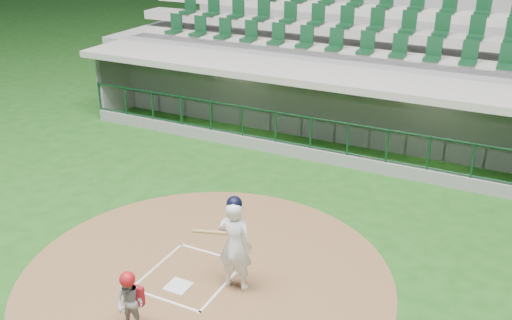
{
  "coord_description": "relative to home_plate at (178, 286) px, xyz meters",
  "views": [
    {
      "loc": [
        5.24,
        -7.92,
        6.48
      ],
      "look_at": [
        -0.02,
        2.6,
        1.3
      ],
      "focal_mm": 40.0,
      "sensor_mm": 36.0,
      "label": 1
    }
  ],
  "objects": [
    {
      "name": "batter",
      "position": [
        0.96,
        0.48,
        0.93
      ],
      "size": [
        0.88,
        0.88,
        1.89
      ],
      "color": "white",
      "rests_on": "dirt_circle"
    },
    {
      "name": "seating_deck",
      "position": [
        0.0,
        11.61,
        1.4
      ],
      "size": [
        17.0,
        6.72,
        5.15
      ],
      "color": "gray",
      "rests_on": "ground"
    },
    {
      "name": "catcher",
      "position": [
        -0.03,
        -1.33,
        0.56
      ],
      "size": [
        0.54,
        0.43,
        1.14
      ],
      "color": "gray",
      "rests_on": "dirt_circle"
    },
    {
      "name": "home_plate",
      "position": [
        0.0,
        0.0,
        0.0
      ],
      "size": [
        0.43,
        0.43,
        0.02
      ],
      "primitive_type": "cube",
      "color": "white",
      "rests_on": "dirt_circle"
    },
    {
      "name": "batter_box_chalk",
      "position": [
        0.0,
        0.4,
        -0.0
      ],
      "size": [
        1.55,
        1.8,
        0.01
      ],
      "color": "silver",
      "rests_on": "ground"
    },
    {
      "name": "ground",
      "position": [
        0.0,
        0.7,
        -0.02
      ],
      "size": [
        120.0,
        120.0,
        0.0
      ],
      "primitive_type": "plane",
      "color": "#194A15",
      "rests_on": "ground"
    },
    {
      "name": "dirt_circle",
      "position": [
        0.3,
        0.5,
        -0.02
      ],
      "size": [
        7.2,
        7.2,
        0.01
      ],
      "primitive_type": "cylinder",
      "color": "brown",
      "rests_on": "ground"
    },
    {
      "name": "dugout_structure",
      "position": [
        0.11,
        8.52,
        0.94
      ],
      "size": [
        16.4,
        3.7,
        3.0
      ],
      "color": "slate",
      "rests_on": "ground"
    }
  ]
}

